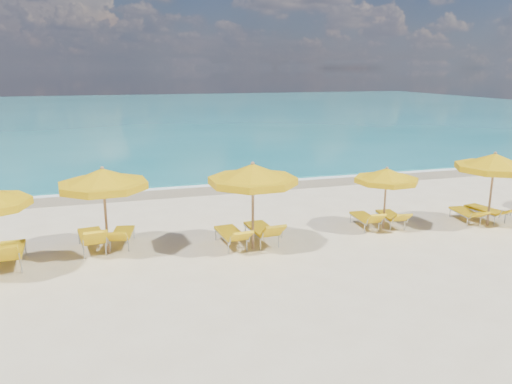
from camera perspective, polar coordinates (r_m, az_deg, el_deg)
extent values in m
plane|color=beige|center=(15.24, 1.64, -5.69)|extent=(120.00, 120.00, 0.00)
cube|color=#15737B|center=(61.99, -12.68, 8.88)|extent=(120.00, 80.00, 0.30)
cube|color=tan|center=(22.10, -4.43, 0.51)|extent=(120.00, 2.60, 0.01)
cube|color=white|center=(22.86, -4.86, 0.96)|extent=(120.00, 1.20, 0.03)
cube|color=white|center=(31.07, -19.26, 3.68)|extent=(14.00, 0.36, 0.05)
cube|color=white|center=(39.98, 1.66, 6.59)|extent=(18.00, 0.30, 0.05)
cylinder|color=#A77D53|center=(14.55, -16.83, -2.26)|extent=(0.08, 0.08, 2.42)
cone|color=#E2AE0B|center=(14.31, -17.11, 1.65)|extent=(3.09, 3.09, 0.48)
cylinder|color=#E2AE0B|center=(14.36, -17.05, 0.73)|extent=(3.12, 3.12, 0.19)
sphere|color=#A77D53|center=(14.26, -17.18, 2.62)|extent=(0.11, 0.11, 0.11)
cylinder|color=#A77D53|center=(14.26, -0.37, -1.84)|extent=(0.08, 0.08, 2.48)
cone|color=#E2AE0B|center=(14.01, -0.37, 2.26)|extent=(3.26, 3.26, 0.50)
cylinder|color=#E2AE0B|center=(14.06, -0.37, 1.29)|extent=(3.29, 3.29, 0.20)
sphere|color=#A77D53|center=(13.96, -0.38, 3.28)|extent=(0.11, 0.11, 0.11)
cylinder|color=#A77D53|center=(16.66, 14.52, -0.84)|extent=(0.06, 0.06, 1.99)
cone|color=#E2AE0B|center=(16.47, 14.70, 1.98)|extent=(2.56, 2.56, 0.40)
cylinder|color=#E2AE0B|center=(16.51, 14.66, 1.31)|extent=(2.59, 2.59, 0.16)
sphere|color=#A77D53|center=(16.43, 14.74, 2.67)|extent=(0.09, 0.09, 0.09)
cylinder|color=#A77D53|center=(18.17, 25.28, 0.13)|extent=(0.07, 0.07, 2.40)
cone|color=#E2AE0B|center=(17.98, 25.61, 3.25)|extent=(2.69, 2.69, 0.48)
cylinder|color=#E2AE0B|center=(18.02, 25.53, 2.52)|extent=(2.71, 2.71, 0.19)
sphere|color=#A77D53|center=(17.95, 25.69, 4.02)|extent=(0.11, 0.11, 0.11)
cube|color=#E2B30D|center=(14.89, -26.25, -5.97)|extent=(0.72, 1.47, 0.09)
cube|color=#E2B30D|center=(13.92, -26.74, -6.29)|extent=(0.67, 0.56, 0.55)
cube|color=#E2B30D|center=(15.27, -18.32, -4.75)|extent=(0.82, 1.49, 0.09)
cube|color=#E2B30D|center=(14.30, -17.95, -5.00)|extent=(0.70, 0.62, 0.53)
cube|color=#E2B30D|center=(15.41, -15.02, -4.54)|extent=(0.78, 1.33, 0.08)
cube|color=#E2B30D|center=(14.56, -15.58, -4.94)|extent=(0.64, 0.61, 0.41)
cube|color=#E2B30D|center=(14.85, -2.98, -4.66)|extent=(0.71, 1.39, 0.08)
cube|color=#E2B30D|center=(13.96, -1.76, -5.08)|extent=(0.64, 0.61, 0.43)
cube|color=#E2B30D|center=(15.15, 0.56, -4.19)|extent=(0.72, 1.44, 0.09)
cube|color=#E2B30D|center=(14.24, 1.97, -4.48)|extent=(0.66, 0.60, 0.49)
cube|color=#E2B30D|center=(16.90, 12.24, -2.80)|extent=(0.60, 1.22, 0.07)
cube|color=#E2B30D|center=(16.15, 13.50, -2.97)|extent=(0.56, 0.51, 0.41)
cube|color=#E2B30D|center=(17.31, 15.06, -2.57)|extent=(0.67, 1.24, 0.07)
cube|color=#E2B30D|center=(16.55, 16.28, -2.82)|extent=(0.59, 0.56, 0.37)
cube|color=#E2B30D|center=(18.60, 22.72, -2.08)|extent=(0.65, 1.21, 0.07)
cube|color=#E2B30D|center=(17.91, 24.14, -2.38)|extent=(0.57, 0.57, 0.31)
cube|color=#E2B30D|center=(19.02, 24.64, -1.81)|extent=(0.80, 1.37, 0.08)
cube|color=#E2B30D|center=(18.47, 26.87, -2.04)|extent=(0.67, 0.67, 0.35)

